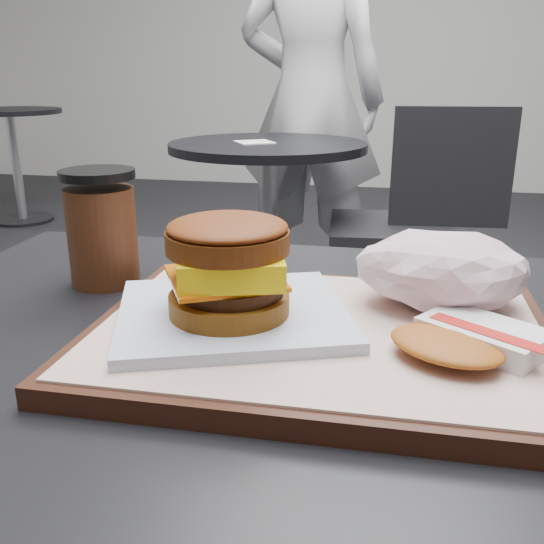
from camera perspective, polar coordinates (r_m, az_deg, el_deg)
The scene contains 11 objects.
customer_table at distance 0.63m, azimuth 0.48°, elevation -21.89°, with size 0.80×0.60×0.77m.
serving_tray at distance 0.51m, azimuth 4.41°, elevation -6.11°, with size 0.38×0.28×0.02m.
breakfast_sandwich at distance 0.50m, azimuth -3.97°, elevation -0.61°, with size 0.24×0.22×0.09m.
hash_brown at distance 0.48m, azimuth 17.85°, elevation -6.08°, with size 0.14×0.13×0.02m.
crumpled_wrapper at distance 0.56m, azimuth 15.70°, elevation 0.19°, with size 0.15×0.12×0.07m, color white, non-canonical shape.
coffee_cup at distance 0.68m, azimuth -15.71°, elevation 3.75°, with size 0.08×0.08×0.12m.
neighbor_table at distance 2.21m, azimuth -0.39°, elevation 6.97°, with size 0.70×0.70×0.75m.
napkin at distance 2.17m, azimuth -1.65°, elevation 12.12°, with size 0.12×0.12×0.00m, color white.
neighbor_chair at distance 2.17m, azimuth 12.96°, elevation 5.19°, with size 0.62×0.45×0.88m.
patron at distance 2.70m, azimuth 3.63°, elevation 15.95°, with size 0.64×0.42×1.75m, color silver.
bg_table_mid at distance 4.46m, azimuth -23.22°, elevation 11.51°, with size 0.66×0.66×0.75m.
Camera 1 is at (0.09, -0.47, 0.99)m, focal length 40.00 mm.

